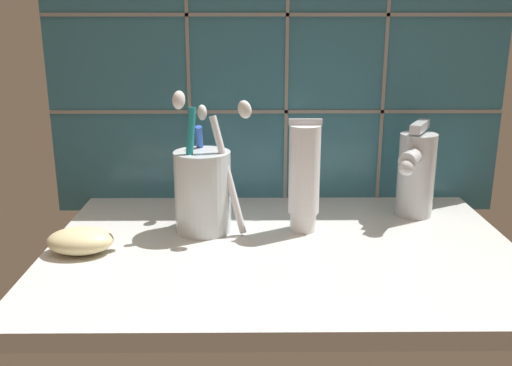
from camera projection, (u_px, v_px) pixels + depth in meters
The scene contains 6 objects.
sink_counter at pixel (282, 254), 69.52cm from camera, with size 56.80×39.51×2.00cm, color silver.
tile_wall_backsplash at pixel (277, 78), 83.34cm from camera, with size 66.80×1.72×40.37cm.
toothbrush_cup at pixel (203, 189), 72.75cm from camera, with size 10.31×11.25×18.53cm.
toothpaste_tube at pixel (304, 176), 72.37cm from camera, with size 4.17×3.97×14.68cm.
sink_faucet at pixel (416, 172), 78.05cm from camera, with size 6.55×9.47×13.18cm.
soap_bar at pixel (80, 241), 66.85cm from camera, with size 7.78×5.45×3.01cm, color beige.
Camera 1 is at (-3.73, -64.29, 28.76)cm, focal length 40.00 mm.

